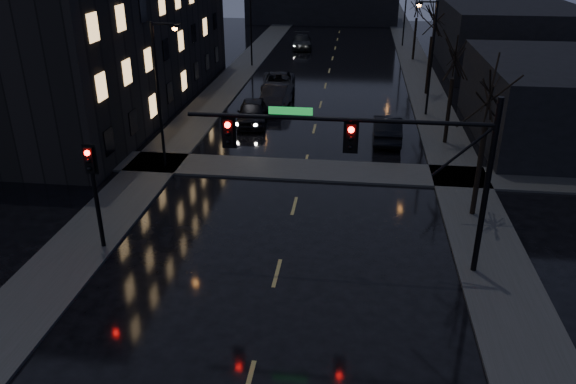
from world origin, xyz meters
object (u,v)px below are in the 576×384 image
(oncoming_car_a, at_px, (252,112))
(oncoming_car_c, at_px, (278,83))
(lead_car, at_px, (387,128))
(oncoming_car_b, at_px, (276,97))
(oncoming_car_d, at_px, (302,41))

(oncoming_car_a, distance_m, oncoming_car_c, 8.62)
(lead_car, bearing_deg, oncoming_car_b, -38.04)
(oncoming_car_a, relative_size, oncoming_car_b, 0.94)
(oncoming_car_a, height_order, oncoming_car_b, oncoming_car_b)
(oncoming_car_b, height_order, lead_car, oncoming_car_b)
(oncoming_car_b, relative_size, lead_car, 1.06)
(oncoming_car_b, xyz_separation_m, lead_car, (8.09, -6.49, -0.05))
(oncoming_car_c, xyz_separation_m, lead_car, (8.51, -10.93, -0.01))
(oncoming_car_b, height_order, oncoming_car_c, oncoming_car_b)
(oncoming_car_c, bearing_deg, oncoming_car_a, -100.05)
(oncoming_car_d, bearing_deg, oncoming_car_b, -95.79)
(oncoming_car_b, bearing_deg, oncoming_car_d, 94.31)
(oncoming_car_a, xyz_separation_m, lead_car, (9.13, -2.34, -0.02))
(lead_car, bearing_deg, oncoming_car_d, -73.86)
(oncoming_car_a, bearing_deg, oncoming_car_b, 69.52)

